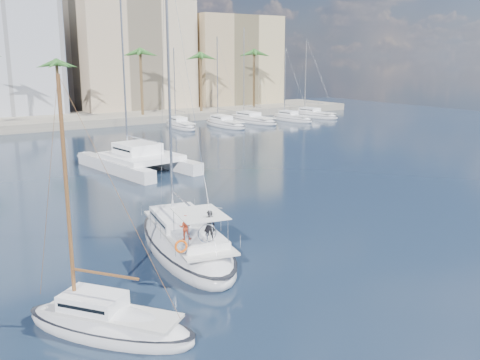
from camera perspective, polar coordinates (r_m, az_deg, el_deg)
ground at (r=30.43m, az=0.73°, el=-6.98°), size 160.00×160.00×0.00m
quay at (r=86.71m, az=-22.64°, el=5.58°), size 120.00×14.00×1.20m
building_beige at (r=101.08m, az=-11.59°, el=12.59°), size 20.00×14.00×20.00m
building_tan_right at (r=108.49m, az=-1.09°, el=12.34°), size 18.00×12.00×18.00m
palm_centre at (r=82.22m, az=-22.68°, el=12.00°), size 3.60×3.60×12.30m
palm_right at (r=94.91m, az=-1.63°, el=13.00°), size 3.60×3.60×12.30m
main_sloop at (r=29.43m, az=-5.82°, el=-6.66°), size 5.87×12.27×17.49m
small_sloop at (r=21.87m, az=-13.88°, el=-14.66°), size 6.17×7.17×10.42m
catamaran at (r=51.13m, az=-10.76°, el=2.40°), size 7.83×13.09×17.97m
seagull at (r=33.98m, az=-2.81°, el=-3.10°), size 1.17×0.50×0.22m
moored_yacht_a at (r=79.99m, az=-6.35°, el=5.52°), size 3.37×9.52×11.90m
moored_yacht_b at (r=81.43m, az=-1.62°, el=5.73°), size 3.32×10.83×13.72m
moored_yacht_c at (r=86.64m, az=1.36°, el=6.17°), size 3.98×12.33×15.54m
moored_yacht_d at (r=88.92m, az=5.56°, el=6.29°), size 3.52×9.55×11.90m
moored_yacht_e at (r=94.61m, az=7.88°, el=6.64°), size 4.61×11.11×13.72m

